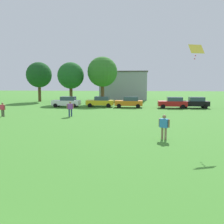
{
  "coord_description": "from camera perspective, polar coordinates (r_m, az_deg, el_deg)",
  "views": [
    {
      "loc": [
        4.55,
        -2.9,
        3.99
      ],
      "look_at": [
        3.15,
        10.57,
        2.4
      ],
      "focal_mm": 41.22,
      "sensor_mm": 36.0,
      "label": 1
    }
  ],
  "objects": [
    {
      "name": "ground_plane",
      "position": [
        33.45,
        -1.91,
        -0.14
      ],
      "size": [
        160.0,
        160.0,
        0.0
      ],
      "primitive_type": "plane",
      "color": "#42842D"
    },
    {
      "name": "adult_bystander",
      "position": [
        18.14,
        11.49,
        -2.82
      ],
      "size": [
        0.73,
        0.56,
        1.73
      ],
      "rotation": [
        0.0,
        0.0,
        5.75
      ],
      "color": "#8C7259",
      "rests_on": "ground"
    },
    {
      "name": "bystander_near_trees",
      "position": [
        29.94,
        -9.24,
        0.97
      ],
      "size": [
        0.8,
        0.48,
        1.75
      ],
      "rotation": [
        0.0,
        0.0,
        3.45
      ],
      "color": "navy",
      "rests_on": "ground"
    },
    {
      "name": "bystander_midfield",
      "position": [
        32.1,
        -23.09,
        0.77
      ],
      "size": [
        0.76,
        0.42,
        1.63
      ],
      "rotation": [
        0.0,
        0.0,
        6.04
      ],
      "color": "#3F3833",
      "rests_on": "ground"
    },
    {
      "name": "kite",
      "position": [
        19.79,
        18.18,
        12.95
      ],
      "size": [
        1.15,
        0.81,
        1.07
      ],
      "color": "yellow"
    },
    {
      "name": "parked_car_white_0",
      "position": [
        41.28,
        -10.02,
        2.26
      ],
      "size": [
        4.3,
        2.02,
        1.68
      ],
      "rotation": [
        0.0,
        0.0,
        3.14
      ],
      "color": "white",
      "rests_on": "ground"
    },
    {
      "name": "parked_car_yellow_1",
      "position": [
        41.01,
        -2.57,
        2.33
      ],
      "size": [
        4.3,
        2.02,
        1.68
      ],
      "rotation": [
        0.0,
        0.0,
        3.14
      ],
      "color": "yellow",
      "rests_on": "ground"
    },
    {
      "name": "parked_car_orange_2",
      "position": [
        40.12,
        3.84,
        2.22
      ],
      "size": [
        4.3,
        2.02,
        1.68
      ],
      "rotation": [
        0.0,
        0.0,
        3.14
      ],
      "color": "orange",
      "rests_on": "ground"
    },
    {
      "name": "parked_car_red_3",
      "position": [
        40.19,
        13.36,
        2.06
      ],
      "size": [
        4.3,
        2.02,
        1.68
      ],
      "rotation": [
        0.0,
        0.0,
        3.14
      ],
      "color": "red",
      "rests_on": "ground"
    },
    {
      "name": "parked_car_black_4",
      "position": [
        41.2,
        17.88,
        2.03
      ],
      "size": [
        4.3,
        2.02,
        1.68
      ],
      "rotation": [
        0.0,
        0.0,
        3.14
      ],
      "color": "black",
      "rests_on": "ground"
    },
    {
      "name": "tree_far_left",
      "position": [
        54.26,
        -15.89,
        7.9
      ],
      "size": [
        5.09,
        5.09,
        7.93
      ],
      "color": "brown",
      "rests_on": "ground"
    },
    {
      "name": "tree_center",
      "position": [
        48.34,
        -9.15,
        7.96
      ],
      "size": [
        4.86,
        4.86,
        7.57
      ],
      "color": "brown",
      "rests_on": "ground"
    },
    {
      "name": "tree_far_right",
      "position": [
        47.67,
        -2.14,
        8.86
      ],
      "size": [
        5.5,
        5.5,
        8.57
      ],
      "color": "brown",
      "rests_on": "ground"
    },
    {
      "name": "house_left",
      "position": [
        58.8,
        2.61,
        5.92
      ],
      "size": [
        10.74,
        6.62,
        6.35
      ],
      "color": "#9999A3",
      "rests_on": "ground"
    }
  ]
}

